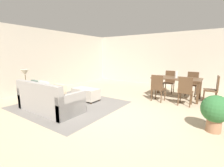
% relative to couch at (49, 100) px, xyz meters
% --- Properties ---
extents(ground_plane, '(10.80, 10.80, 0.00)m').
position_rel_couch_xyz_m(ground_plane, '(1.88, 0.85, -0.30)').
color(ground_plane, tan).
extents(wall_back, '(9.00, 0.12, 2.70)m').
position_rel_couch_xyz_m(wall_back, '(1.88, 5.85, 1.05)').
color(wall_back, '#BCB2A0').
rests_on(wall_back, ground_plane).
extents(wall_left, '(0.12, 11.00, 2.70)m').
position_rel_couch_xyz_m(wall_left, '(-2.62, 1.35, 1.05)').
color(wall_left, '#BCB2A0').
rests_on(wall_left, ground_plane).
extents(area_rug, '(3.00, 2.80, 0.01)m').
position_rel_couch_xyz_m(area_rug, '(0.07, 0.70, -0.30)').
color(area_rug, slate).
rests_on(area_rug, ground_plane).
extents(couch, '(1.93, 0.89, 0.86)m').
position_rel_couch_xyz_m(couch, '(0.00, 0.00, 0.00)').
color(couch, gray).
rests_on(couch, ground_plane).
extents(ottoman_table, '(0.94, 0.51, 0.43)m').
position_rel_couch_xyz_m(ottoman_table, '(0.14, 1.35, -0.06)').
color(ottoman_table, '#B7AD9E').
rests_on(ottoman_table, ground_plane).
extents(side_table, '(0.40, 0.40, 0.59)m').
position_rel_couch_xyz_m(side_table, '(-1.26, 0.04, 0.16)').
color(side_table, olive).
rests_on(side_table, ground_plane).
extents(table_lamp, '(0.26, 0.26, 0.53)m').
position_rel_couch_xyz_m(table_lamp, '(-1.26, 0.04, 0.70)').
color(table_lamp, brown).
rests_on(table_lamp, side_table).
extents(dining_table, '(1.64, 0.89, 0.76)m').
position_rel_couch_xyz_m(dining_table, '(2.67, 3.45, 0.36)').
color(dining_table, '#513823').
rests_on(dining_table, ground_plane).
extents(dining_chair_near_left, '(0.43, 0.43, 0.92)m').
position_rel_couch_xyz_m(dining_chair_near_left, '(2.26, 2.64, 0.22)').
color(dining_chair_near_left, '#513823').
rests_on(dining_chair_near_left, ground_plane).
extents(dining_chair_near_right, '(0.40, 0.40, 0.92)m').
position_rel_couch_xyz_m(dining_chair_near_right, '(3.12, 2.64, 0.22)').
color(dining_chair_near_right, '#513823').
rests_on(dining_chair_near_right, ground_plane).
extents(dining_chair_far_left, '(0.40, 0.40, 0.92)m').
position_rel_couch_xyz_m(dining_chair_far_left, '(2.25, 4.22, 0.22)').
color(dining_chair_far_left, '#513823').
rests_on(dining_chair_far_left, ground_plane).
extents(dining_chair_far_right, '(0.41, 0.41, 0.92)m').
position_rel_couch_xyz_m(dining_chair_far_right, '(3.10, 4.27, 0.22)').
color(dining_chair_far_right, '#513823').
rests_on(dining_chair_far_right, ground_plane).
extents(dining_chair_head_east, '(0.43, 0.43, 0.92)m').
position_rel_couch_xyz_m(dining_chair_head_east, '(3.84, 3.46, 0.22)').
color(dining_chair_head_east, '#513823').
rests_on(dining_chair_head_east, ground_plane).
extents(vase_centerpiece, '(0.10, 0.10, 0.24)m').
position_rel_couch_xyz_m(vase_centerpiece, '(2.66, 3.43, 0.58)').
color(vase_centerpiece, silver).
rests_on(vase_centerpiece, dining_table).
extents(book_on_ottoman, '(0.30, 0.25, 0.03)m').
position_rel_couch_xyz_m(book_on_ottoman, '(0.23, 1.29, 0.14)').
color(book_on_ottoman, silver).
rests_on(book_on_ottoman, ottoman_table).
extents(potted_plant, '(0.56, 0.56, 0.78)m').
position_rel_couch_xyz_m(potted_plant, '(3.93, 1.16, 0.16)').
color(potted_plant, '#996B4C').
rests_on(potted_plant, ground_plane).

